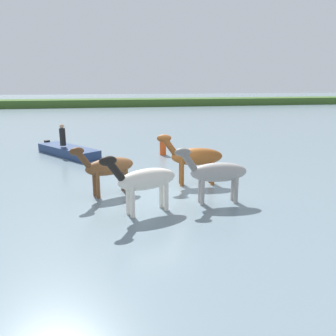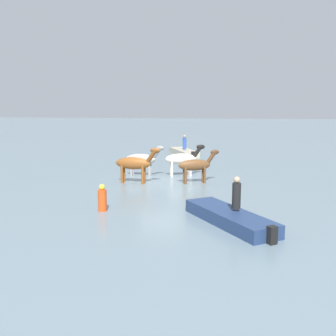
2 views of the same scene
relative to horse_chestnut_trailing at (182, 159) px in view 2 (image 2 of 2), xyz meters
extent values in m
plane|color=slate|center=(0.90, 2.15, -1.07)|extent=(219.65, 219.65, 0.00)
ellipsoid|color=silver|center=(0.09, 0.03, 0.01)|extent=(2.04, 1.18, 0.66)
cylinder|color=silver|center=(-0.42, -0.31, -0.53)|extent=(0.14, 0.14, 1.08)
cylinder|color=silver|center=(-0.52, -0.01, -0.53)|extent=(0.14, 0.14, 1.08)
cylinder|color=silver|center=(0.69, 0.07, -0.53)|extent=(0.14, 0.14, 1.08)
cylinder|color=silver|center=(0.59, 0.37, -0.53)|extent=(0.14, 0.14, 1.08)
cylinder|color=black|center=(-0.90, -0.31, 0.43)|extent=(0.64, 0.41, 0.72)
ellipsoid|color=black|center=(-1.09, -0.37, 0.73)|extent=(0.58, 0.39, 0.29)
ellipsoid|color=#9E9993|center=(2.54, 0.41, 0.00)|extent=(1.96, 0.67, 0.65)
cylinder|color=#9E9993|center=(1.95, 0.29, -0.54)|extent=(0.14, 0.14, 1.07)
cylinder|color=#9E9993|center=(1.97, 0.60, -0.54)|extent=(0.14, 0.14, 1.07)
cylinder|color=#9E9993|center=(3.11, 0.23, -0.54)|extent=(0.14, 0.14, 1.07)
cylinder|color=#9E9993|center=(3.13, 0.54, -0.54)|extent=(0.14, 0.14, 1.07)
cylinder|color=slate|center=(1.52, 0.47, 0.42)|extent=(0.60, 0.25, 0.71)
ellipsoid|color=slate|center=(1.31, 0.48, 0.71)|extent=(0.54, 0.25, 0.28)
ellipsoid|color=brown|center=(-0.97, 2.08, -0.03)|extent=(1.94, 1.26, 0.63)
cylinder|color=brown|center=(-1.42, 1.72, -0.55)|extent=(0.14, 0.14, 1.04)
cylinder|color=brown|center=(-1.54, 2.00, -0.55)|extent=(0.14, 0.14, 1.04)
cylinder|color=brown|center=(-0.39, 2.17, -0.55)|extent=(0.14, 0.14, 1.04)
cylinder|color=brown|center=(-0.51, 2.45, -0.55)|extent=(0.14, 0.14, 1.04)
cylinder|color=#50311A|center=(-1.88, 1.68, 0.37)|extent=(0.61, 0.43, 0.69)
ellipsoid|color=#50311A|center=(-2.06, 1.60, 0.66)|extent=(0.56, 0.41, 0.28)
ellipsoid|color=brown|center=(2.44, 2.63, 0.06)|extent=(2.09, 0.77, 0.69)
cylinder|color=brown|center=(1.82, 2.52, -0.51)|extent=(0.15, 0.15, 1.13)
cylinder|color=brown|center=(1.84, 2.85, -0.51)|extent=(0.15, 0.15, 1.13)
cylinder|color=brown|center=(3.04, 2.42, -0.51)|extent=(0.15, 0.15, 1.13)
cylinder|color=brown|center=(3.07, 2.75, -0.51)|extent=(0.15, 0.15, 1.13)
cylinder|color=brown|center=(1.36, 2.72, 0.50)|extent=(0.64, 0.29, 0.75)
ellipsoid|color=brown|center=(1.15, 2.74, 0.81)|extent=(0.58, 0.28, 0.30)
cube|color=navy|center=(-3.02, 9.41, -0.90)|extent=(3.62, 4.38, 0.63)
cube|color=black|center=(-4.37, 11.32, -0.83)|extent=(0.37, 0.36, 0.68)
cube|color=#B7AD93|center=(1.23, -10.22, -0.90)|extent=(3.21, 4.76, 0.64)
cube|color=black|center=(0.17, -8.04, -0.83)|extent=(0.36, 0.34, 0.69)
cylinder|color=black|center=(-3.25, 9.33, -0.01)|extent=(0.32, 0.32, 0.95)
sphere|color=tan|center=(-3.25, 9.33, 0.58)|extent=(0.24, 0.24, 0.24)
cylinder|color=#2D51B2|center=(1.16, -10.16, -0.01)|extent=(0.32, 0.32, 0.95)
sphere|color=tan|center=(1.16, -10.16, 0.59)|extent=(0.24, 0.24, 0.24)
cylinder|color=#E54C19|center=(2.20, 8.52, -0.62)|extent=(0.36, 0.36, 0.90)
sphere|color=yellow|center=(2.20, 8.52, -0.05)|extent=(0.24, 0.24, 0.24)
camera|label=1|loc=(-1.32, -9.89, 2.90)|focal=36.21mm
camera|label=2|loc=(-3.10, 23.36, 3.27)|focal=41.19mm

